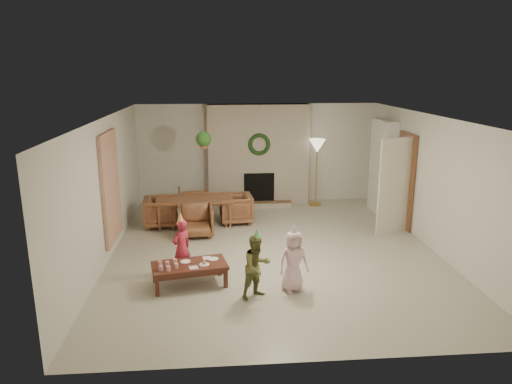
{
  "coord_description": "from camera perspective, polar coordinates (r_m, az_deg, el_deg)",
  "views": [
    {
      "loc": [
        -1.02,
        -8.25,
        3.31
      ],
      "look_at": [
        -0.3,
        0.4,
        1.05
      ],
      "focal_mm": 33.02,
      "sensor_mm": 36.0,
      "label": 1
    }
  ],
  "objects": [
    {
      "name": "books_row_mid",
      "position": [
        11.5,
        14.76,
        2.47
      ],
      "size": [
        0.2,
        0.44,
        0.24
      ],
      "primitive_type": "cube",
      "color": "#245B85",
      "rests_on": "bookshelf_shelf_b"
    },
    {
      "name": "hanging_plant_cord",
      "position": [
        9.82,
        -6.41,
        7.72
      ],
      "size": [
        0.01,
        0.01,
        0.7
      ],
      "primitive_type": "cylinder",
      "color": "tan",
      "rests_on": "ceiling"
    },
    {
      "name": "fireplace_hearth",
      "position": [
        11.71,
        0.43,
        -1.53
      ],
      "size": [
        1.6,
        0.3,
        0.12
      ],
      "primitive_type": "cube",
      "color": "#5A3318",
      "rests_on": "floor"
    },
    {
      "name": "fireplace_firebox",
      "position": [
        11.77,
        0.36,
        0.53
      ],
      "size": [
        0.75,
        0.12,
        0.75
      ],
      "primitive_type": "cube",
      "color": "black",
      "rests_on": "floor"
    },
    {
      "name": "fireplace_mass",
      "position": [
        11.78,
        0.29,
        4.52
      ],
      "size": [
        2.5,
        0.4,
        2.5
      ],
      "primitive_type": "cube",
      "color": "#4F2215",
      "rests_on": "floor"
    },
    {
      "name": "child_plaid",
      "position": [
        7.04,
        0.1,
        -9.05
      ],
      "size": [
        0.6,
        0.56,
        0.97
      ],
      "primitive_type": "imported",
      "rotation": [
        0.0,
        0.0,
        0.56
      ],
      "color": "brown",
      "rests_on": "floor"
    },
    {
      "name": "wall_left",
      "position": [
        8.73,
        -17.72,
        0.24
      ],
      "size": [
        0.0,
        7.0,
        7.0
      ],
      "primitive_type": "plane",
      "rotation": [
        1.57,
        0.0,
        1.57
      ],
      "color": "silver",
      "rests_on": "floor"
    },
    {
      "name": "cup_b",
      "position": [
        7.52,
        -11.56,
        -8.5
      ],
      "size": [
        0.07,
        0.07,
        0.08
      ],
      "primitive_type": "cylinder",
      "rotation": [
        0.0,
        0.0,
        0.2
      ],
      "color": "white",
      "rests_on": "coffee_table_top"
    },
    {
      "name": "coffee_leg_br",
      "position": [
        7.91,
        -4.45,
        -8.99
      ],
      "size": [
        0.07,
        0.07,
        0.3
      ],
      "primitive_type": "cube",
      "rotation": [
        0.0,
        0.0,
        0.2
      ],
      "color": "#52271B",
      "rests_on": "floor"
    },
    {
      "name": "coffee_leg_bl",
      "position": [
        7.79,
        -12.18,
        -9.67
      ],
      "size": [
        0.07,
        0.07,
        0.3
      ],
      "primitive_type": "cube",
      "rotation": [
        0.0,
        0.0,
        0.2
      ],
      "color": "#52271B",
      "rests_on": "floor"
    },
    {
      "name": "floor_lamp_post",
      "position": [
        11.79,
        7.32,
        2.07
      ],
      "size": [
        0.03,
        0.03,
        1.5
      ],
      "primitive_type": "cylinder",
      "color": "gold",
      "rests_on": "floor"
    },
    {
      "name": "bookshelf_carcass",
      "position": [
        11.45,
        15.07,
        2.96
      ],
      "size": [
        0.3,
        1.0,
        2.2
      ],
      "primitive_type": "cube",
      "color": "white",
      "rests_on": "floor"
    },
    {
      "name": "floor",
      "position": [
        8.95,
        2.14,
        -7.13
      ],
      "size": [
        7.0,
        7.0,
        0.0
      ],
      "primitive_type": "plane",
      "color": "#B7B29E",
      "rests_on": "ground"
    },
    {
      "name": "cup_c",
      "position": [
        7.32,
        -10.56,
        -9.1
      ],
      "size": [
        0.07,
        0.07,
        0.08
      ],
      "primitive_type": "cylinder",
      "rotation": [
        0.0,
        0.0,
        0.2
      ],
      "color": "white",
      "rests_on": "coffee_table_top"
    },
    {
      "name": "cup_a",
      "position": [
        7.36,
        -11.44,
        -9.03
      ],
      "size": [
        0.07,
        0.07,
        0.08
      ],
      "primitive_type": "cylinder",
      "rotation": [
        0.0,
        0.0,
        0.2
      ],
      "color": "white",
      "rests_on": "coffee_table_top"
    },
    {
      "name": "dining_table",
      "position": [
        10.41,
        -7.45,
        -2.39
      ],
      "size": [
        1.73,
        1.05,
        0.58
      ],
      "primitive_type": "imported",
      "rotation": [
        0.0,
        0.0,
        0.08
      ],
      "color": "brown",
      "rests_on": "floor"
    },
    {
      "name": "cup_d",
      "position": [
        7.49,
        -10.7,
        -8.56
      ],
      "size": [
        0.07,
        0.07,
        0.08
      ],
      "primitive_type": "cylinder",
      "rotation": [
        0.0,
        0.0,
        0.2
      ],
      "color": "white",
      "rests_on": "coffee_table_top"
    },
    {
      "name": "door_frame",
      "position": [
        10.51,
        17.64,
        1.31
      ],
      "size": [
        0.05,
        0.86,
        2.04
      ],
      "primitive_type": "cube",
      "color": "brown",
      "rests_on": "floor"
    },
    {
      "name": "child_red",
      "position": [
        7.83,
        -9.0,
        -6.74
      ],
      "size": [
        0.42,
        0.41,
        0.97
      ],
      "primitive_type": "imported",
      "rotation": [
        0.0,
        0.0,
        3.89
      ],
      "color": "#B2263A",
      "rests_on": "floor"
    },
    {
      "name": "floor_lamp_base",
      "position": [
        11.97,
        7.2,
        -1.49
      ],
      "size": [
        0.31,
        0.31,
        0.03
      ],
      "primitive_type": "cylinder",
      "color": "gold",
      "rests_on": "floor"
    },
    {
      "name": "cup_f",
      "position": [
        7.56,
        -9.8,
        -8.28
      ],
      "size": [
        0.07,
        0.07,
        0.08
      ],
      "primitive_type": "cylinder",
      "rotation": [
        0.0,
        0.0,
        0.2
      ],
      "color": "white",
      "rests_on": "coffee_table_top"
    },
    {
      "name": "curtain_panel",
      "position": [
        8.91,
        -17.19,
        0.57
      ],
      "size": [
        0.06,
        1.2,
        2.0
      ],
      "primitive_type": "cube",
      "color": "beige",
      "rests_on": "wall_left"
    },
    {
      "name": "plate_b",
      "position": [
        7.48,
        -6.28,
        -8.71
      ],
      "size": [
        0.19,
        0.19,
        0.01
      ],
      "primitive_type": "cylinder",
      "rotation": [
        0.0,
        0.0,
        0.2
      ],
      "color": "white",
      "rests_on": "coffee_table_top"
    },
    {
      "name": "door_leaf",
      "position": [
        10.03,
        16.43,
        0.67
      ],
      "size": [
        0.77,
        0.32,
        2.0
      ],
      "primitive_type": "cube",
      "rotation": [
        0.0,
        0.0,
        -1.22
      ],
      "color": "beige",
      "rests_on": "floor"
    },
    {
      "name": "books_row_lower",
      "position": [
        11.41,
        14.96,
        0.29
      ],
      "size": [
        0.2,
        0.4,
        0.24
      ],
      "primitive_type": "cube",
      "color": "#B02038",
      "rests_on": "bookshelf_shelf_a"
    },
    {
      "name": "party_hat_pink",
      "position": [
        7.1,
        4.64,
        -4.47
      ],
      "size": [
        0.13,
        0.13,
        0.17
      ],
      "primitive_type": "cone",
      "rotation": [
        0.0,
        0.0,
        0.07
      ],
      "color": "silver",
      "rests_on": "child_pink"
    },
    {
      "name": "food_scoop",
      "position": [
        7.47,
        -6.29,
        -8.47
      ],
      "size": [
        0.07,
        0.07,
        0.06
      ],
      "primitive_type": "sphere",
      "rotation": [
        0.0,
        0.0,
        0.2
      ],
      "color": "tan",
      "rests_on": "plate_b"
    },
    {
      "name": "hanging_plant_pot",
      "position": [
        9.87,
        -6.36,
        5.7
      ],
      "size": [
        0.16,
        0.16,
        0.12
      ],
      "primitive_type": "cylinder",
      "color": "brown",
      "rests_on": "hanging_plant_cord"
    },
    {
      "name": "fireplace_wreath",
      "position": [
        11.5,
        0.39,
        5.79
      ],
      "size": [
        0.54,
        0.1,
        0.54
      ],
      "primitive_type": "torus",
      "rotation": [
        1.57,
        0.0,
        0.0
      ],
      "color": "#183815",
      "rests_on": "fireplace_mass"
    },
    {
      "name": "wall_right",
      "position": [
        9.4,
        20.69,
        0.99
      ],
      "size": [
        0.0,
        7.0,
        7.0
      ],
      "primitive_type": "plane",
      "rotation": [
        1.57,
        0.0,
        -1.57
      ],
      "color": "silver",
      "rests_on": "floor"
    },
    {
      "name": "bookshelf_shelf_b",
      "position": [
        11.49,
        14.89,
        1.74
      ],
      "size": [
        0.3,
        0.92,
        0.03
      ],
      "primitive_type": "cube",
      "color": "white",
      "rests_on": "bookshelf_carcass"
    },
    {
      "name": "coffee_leg_fl",
      "position": [
        7.36,
        -11.91,
        -11.15
      ],
      "size": [
        0.07,
        0.07,
        0.3
      ],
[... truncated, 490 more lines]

